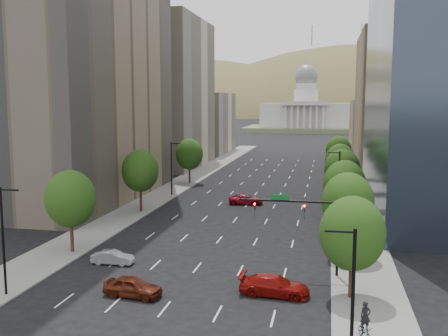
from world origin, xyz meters
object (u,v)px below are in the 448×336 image
Objects in this scene: cyclist at (365,327)px; car_red_far at (246,200)px; capitol at (306,115)px; car_silver at (113,257)px; car_red_near at (274,285)px; traffic_signal at (310,220)px; car_maroon at (133,287)px.

car_red_far is at bearing 89.38° from cyclist.
capitol is 23.12× the size of cyclist.
car_silver is 25.81m from cyclist.
car_red_far is at bearing -90.07° from capitol.
capitol is 225.46m from car_red_near.
traffic_signal is 19.38m from car_silver.
car_red_near is 1.09× the size of car_red_far.
cyclist is at bearing -133.08° from car_red_near.
traffic_signal is 7.45m from car_red_near.
capitol reaches higher than car_silver.
car_red_near is at bearing -71.03° from car_maroon.
capitol is 220.64m from car_silver.
car_silver is (-8.31, -220.34, -7.91)m from capitol.
car_maroon is 18.46m from cyclist.
capitol is at bearing -5.30° from car_silver.
car_red_near is (7.94, -225.19, -7.74)m from capitol.
capitol is at bearing 5.20° from car_maroon.
car_red_near is 37.03m from car_red_far.
car_red_near is at bearing -115.33° from traffic_signal.
traffic_signal is 219.99m from capitol.
cyclist is at bearing -97.62° from car_maroon.
capitol is 189.24m from car_red_far.
car_maroon is at bearing 169.52° from car_red_far.
car_maroon reaches higher than car_silver.
car_silver is 32.29m from car_red_far.
capitol is (-10.53, 219.71, 3.40)m from traffic_signal.
car_red_far is 45.55m from cyclist.
car_maroon is (-13.82, -8.06, -4.35)m from traffic_signal.
car_red_far is (-10.77, 30.63, -4.44)m from traffic_signal.
traffic_signal is at bearing 88.65° from cyclist.
car_maroon is (-3.30, -227.77, -7.75)m from capitol.
cyclist is at bearing -86.39° from capitol.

